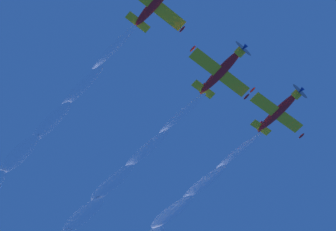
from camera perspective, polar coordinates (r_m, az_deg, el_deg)
The scene contains 3 objects.
airplane_lead at distance 83.96m, azimuth 9.73°, elevation 0.47°, with size 8.03×8.76×3.04m.
airplane_left_wingman at distance 77.77m, azimuth 4.80°, elevation 4.01°, with size 8.02×8.85×2.84m.
airplane_right_wingman at distance 76.56m, azimuth -0.98°, elevation 9.97°, with size 8.02×8.87×2.88m.
Camera 1 is at (13.72, -38.72, 1.78)m, focal length 69.84 mm.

